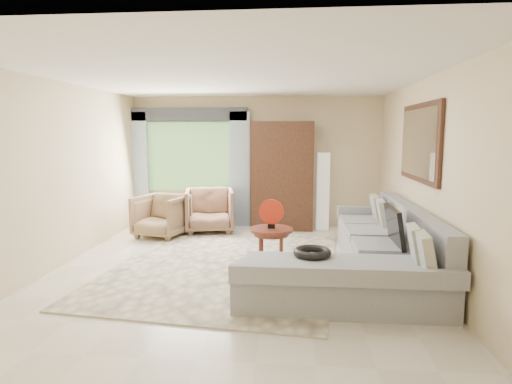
# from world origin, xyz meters

# --- Properties ---
(ground) EXTENTS (6.00, 6.00, 0.00)m
(ground) POSITION_xyz_m (0.00, 0.00, 0.00)
(ground) COLOR silver
(ground) RESTS_ON ground
(area_rug) EXTENTS (3.42, 4.31, 0.02)m
(area_rug) POSITION_xyz_m (-0.16, 0.26, 0.01)
(area_rug) COLOR beige
(area_rug) RESTS_ON ground
(sectional_sofa) EXTENTS (2.30, 3.46, 0.90)m
(sectional_sofa) POSITION_xyz_m (1.78, -0.18, 0.28)
(sectional_sofa) COLOR #9B9EA3
(sectional_sofa) RESTS_ON ground
(tv_screen) EXTENTS (0.14, 0.74, 0.48)m
(tv_screen) POSITION_xyz_m (2.05, -0.24, 0.72)
(tv_screen) COLOR black
(tv_screen) RESTS_ON sectional_sofa
(garden_hose) EXTENTS (0.43, 0.43, 0.09)m
(garden_hose) POSITION_xyz_m (1.00, -0.90, 0.55)
(garden_hose) COLOR black
(garden_hose) RESTS_ON sectional_sofa
(coffee_table) EXTENTS (0.59, 0.59, 0.59)m
(coffee_table) POSITION_xyz_m (0.48, 0.07, 0.31)
(coffee_table) COLOR #4B1A14
(coffee_table) RESTS_ON ground
(red_disc) EXTENTS (0.34, 0.05, 0.34)m
(red_disc) POSITION_xyz_m (0.48, 0.07, 0.82)
(red_disc) COLOR red
(red_disc) RESTS_ON coffee_table
(armchair_left) EXTENTS (1.01, 1.03, 0.77)m
(armchair_left) POSITION_xyz_m (-1.61, 1.83, 0.38)
(armchair_left) COLOR olive
(armchair_left) RESTS_ON ground
(armchair_right) EXTENTS (1.05, 1.07, 0.83)m
(armchair_right) POSITION_xyz_m (-0.82, 2.30, 0.41)
(armchair_right) COLOR brown
(armchair_right) RESTS_ON ground
(potted_plant) EXTENTS (0.52, 0.48, 0.49)m
(potted_plant) POSITION_xyz_m (-2.05, 2.48, 0.24)
(potted_plant) COLOR #999999
(potted_plant) RESTS_ON ground
(armoire) EXTENTS (1.20, 0.55, 2.10)m
(armoire) POSITION_xyz_m (0.55, 2.72, 1.05)
(armoire) COLOR black
(armoire) RESTS_ON ground
(floor_lamp) EXTENTS (0.24, 0.24, 1.50)m
(floor_lamp) POSITION_xyz_m (1.35, 2.78, 0.75)
(floor_lamp) COLOR silver
(floor_lamp) RESTS_ON ground
(window) EXTENTS (1.80, 0.04, 1.40)m
(window) POSITION_xyz_m (-1.35, 2.97, 1.40)
(window) COLOR #669E59
(window) RESTS_ON wall_back
(curtain_left) EXTENTS (0.40, 0.08, 2.30)m
(curtain_left) POSITION_xyz_m (-2.40, 2.88, 1.15)
(curtain_left) COLOR #9EB7CC
(curtain_left) RESTS_ON ground
(curtain_right) EXTENTS (0.40, 0.08, 2.30)m
(curtain_right) POSITION_xyz_m (-0.30, 2.88, 1.15)
(curtain_right) COLOR #9EB7CC
(curtain_right) RESTS_ON ground
(valance) EXTENTS (2.40, 0.12, 0.26)m
(valance) POSITION_xyz_m (-1.35, 2.90, 2.25)
(valance) COLOR #1E232D
(valance) RESTS_ON wall_back
(wall_mirror) EXTENTS (0.05, 1.70, 1.05)m
(wall_mirror) POSITION_xyz_m (2.46, 0.35, 1.75)
(wall_mirror) COLOR black
(wall_mirror) RESTS_ON wall_right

